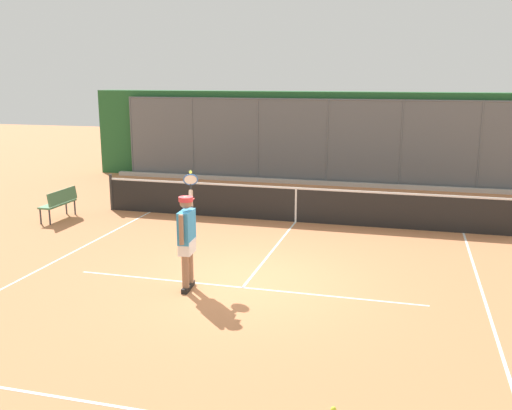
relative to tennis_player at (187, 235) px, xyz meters
The scene contains 7 objects.
ground_plane 1.57m from the tennis_player, 146.74° to the right, with size 60.00×60.00×0.00m, color #C67A4C.
court_line_markings 1.43m from the tennis_player, behind, with size 8.72×9.34×0.01m.
fence_backdrop 11.85m from the tennis_player, 94.68° to the right, with size 18.56×1.37×3.33m.
tennis_net 5.56m from the tennis_player, 100.06° to the right, with size 11.21×0.09×1.07m.
tennis_player is the anchor object (origin of this frame).
tennis_ball_near_net 4.68m from the tennis_player, 133.79° to the left, with size 0.07×0.07×0.07m, color #CCDB33.
courtside_bench 6.75m from the tennis_player, 36.76° to the right, with size 0.40×1.30×0.84m.
Camera 1 is at (-2.88, 10.02, 3.90)m, focal length 40.03 mm.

